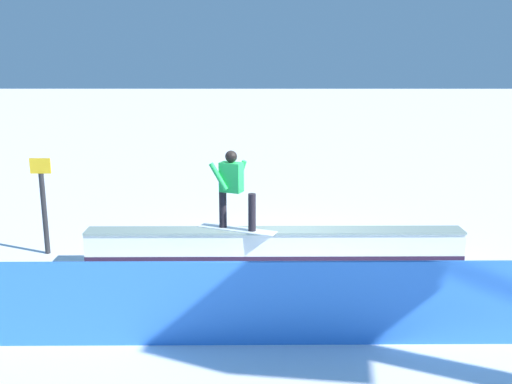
# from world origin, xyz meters

# --- Properties ---
(ground_plane) EXTENTS (120.00, 120.00, 0.00)m
(ground_plane) POSITION_xyz_m (0.00, 0.00, 0.00)
(ground_plane) COLOR white
(grind_box) EXTENTS (7.03, 0.54, 0.71)m
(grind_box) POSITION_xyz_m (0.00, 0.00, 0.32)
(grind_box) COLOR white
(grind_box) RESTS_ON ground_plane
(snowboarder) EXTENTS (1.49, 0.85, 1.48)m
(snowboarder) POSITION_xyz_m (0.77, -0.02, 1.52)
(snowboarder) COLOR silver
(snowboarder) RESTS_ON grind_box
(safety_fence) EXTENTS (9.52, 0.16, 1.20)m
(safety_fence) POSITION_xyz_m (0.00, 3.01, 0.60)
(safety_fence) COLOR #3176E3
(safety_fence) RESTS_ON ground_plane
(trail_marker) EXTENTS (0.40, 0.10, 1.93)m
(trail_marker) POSITION_xyz_m (4.53, -0.68, 1.04)
(trail_marker) COLOR #262628
(trail_marker) RESTS_ON ground_plane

